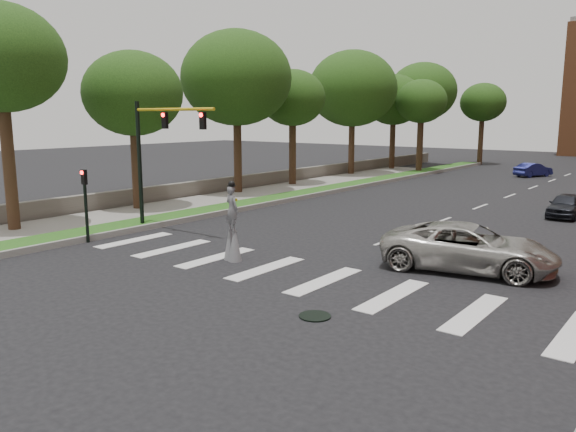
% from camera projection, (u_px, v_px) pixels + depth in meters
% --- Properties ---
extents(ground_plane, '(160.00, 160.00, 0.00)m').
position_uv_depth(ground_plane, '(276.00, 281.00, 18.97)').
color(ground_plane, black).
rests_on(ground_plane, ground).
extents(grass_median, '(2.00, 60.00, 0.25)m').
position_uv_depth(grass_median, '(325.00, 190.00, 41.44)').
color(grass_median, '#215217').
rests_on(grass_median, ground).
extents(median_curb, '(0.20, 60.00, 0.28)m').
position_uv_depth(median_curb, '(337.00, 191.00, 40.81)').
color(median_curb, gray).
rests_on(median_curb, ground).
extents(sidewalk_left, '(4.00, 60.00, 0.18)m').
position_uv_depth(sidewalk_left, '(198.00, 203.00, 35.48)').
color(sidewalk_left, gray).
rests_on(sidewalk_left, ground).
extents(stone_wall, '(0.50, 56.00, 1.10)m').
position_uv_depth(stone_wall, '(284.00, 177.00, 46.24)').
color(stone_wall, '#5F5951').
rests_on(stone_wall, ground).
extents(manhole, '(0.90, 0.90, 0.04)m').
position_uv_depth(manhole, '(315.00, 316.00, 15.60)').
color(manhole, black).
rests_on(manhole, ground).
extents(traffic_signal, '(5.30, 0.23, 6.20)m').
position_uv_depth(traffic_signal, '(155.00, 145.00, 26.47)').
color(traffic_signal, black).
rests_on(traffic_signal, ground).
extents(secondary_signal, '(0.25, 0.21, 3.23)m').
position_uv_depth(secondary_signal, '(85.00, 199.00, 24.45)').
color(secondary_signal, black).
rests_on(secondary_signal, ground).
extents(stilt_performer, '(0.83, 0.60, 3.09)m').
position_uv_depth(stilt_performer, '(232.00, 229.00, 21.49)').
color(stilt_performer, '#352215').
rests_on(stilt_performer, ground).
extents(suv_crossing, '(6.56, 4.00, 1.70)m').
position_uv_depth(suv_crossing, '(469.00, 247.00, 20.16)').
color(suv_crossing, '#ACA9A3').
rests_on(suv_crossing, ground).
extents(car_near, '(1.67, 3.89, 1.31)m').
position_uv_depth(car_near, '(566.00, 205.00, 30.94)').
color(car_near, black).
rests_on(car_near, ground).
extents(car_mid, '(2.80, 4.02, 1.26)m').
position_uv_depth(car_mid, '(533.00, 170.00, 51.47)').
color(car_mid, navy).
rests_on(car_mid, ground).
extents(tree_0, '(5.83, 5.83, 10.60)m').
position_uv_depth(tree_0, '(0.00, 59.00, 25.44)').
color(tree_0, '#352215').
rests_on(tree_0, ground).
extents(tree_1, '(5.64, 5.64, 9.16)m').
position_uv_depth(tree_1, '(133.00, 94.00, 31.85)').
color(tree_1, '#352215').
rests_on(tree_1, ground).
extents(tree_2, '(7.68, 7.68, 11.35)m').
position_uv_depth(tree_2, '(236.00, 78.00, 38.59)').
color(tree_2, '#352215').
rests_on(tree_2, ground).
extents(tree_3, '(5.13, 5.13, 9.08)m').
position_uv_depth(tree_3, '(293.00, 99.00, 43.55)').
color(tree_3, '#352215').
rests_on(tree_3, ground).
extents(tree_4, '(8.13, 8.13, 11.43)m').
position_uv_depth(tree_4, '(353.00, 89.00, 51.26)').
color(tree_4, '#352215').
rests_on(tree_4, ground).
extents(tree_5, '(7.39, 7.39, 11.26)m').
position_uv_depth(tree_5, '(423.00, 92.00, 61.07)').
color(tree_5, '#352215').
rests_on(tree_5, ground).
extents(tree_6, '(4.90, 4.90, 8.98)m').
position_uv_depth(tree_6, '(421.00, 102.00, 53.81)').
color(tree_6, '#352215').
rests_on(tree_6, ground).
extents(tree_7, '(5.09, 5.09, 9.20)m').
position_uv_depth(tree_7, '(483.00, 103.00, 63.57)').
color(tree_7, '#352215').
rests_on(tree_7, ground).
extents(tree_8, '(5.97, 5.97, 9.65)m').
position_uv_depth(tree_8, '(394.00, 100.00, 56.85)').
color(tree_8, '#352215').
rests_on(tree_8, ground).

